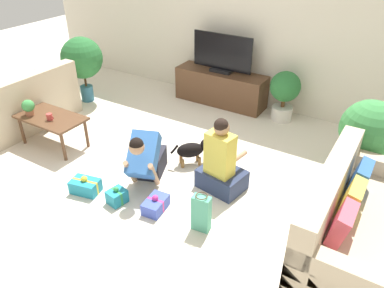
% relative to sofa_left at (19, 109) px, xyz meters
% --- Properties ---
extents(ground_plane, '(16.00, 16.00, 0.00)m').
position_rel_sofa_left_xyz_m(ground_plane, '(2.43, 0.07, -0.31)').
color(ground_plane, beige).
extents(wall_back, '(8.40, 0.06, 2.60)m').
position_rel_sofa_left_xyz_m(wall_back, '(2.43, 2.70, 0.99)').
color(wall_back, beige).
rests_on(wall_back, ground_plane).
extents(sofa_left, '(0.84, 1.80, 0.86)m').
position_rel_sofa_left_xyz_m(sofa_left, '(0.00, 0.00, 0.00)').
color(sofa_left, '#C6B293').
rests_on(sofa_left, ground_plane).
extents(sofa_right, '(0.84, 1.80, 0.86)m').
position_rel_sofa_left_xyz_m(sofa_right, '(4.86, 0.03, 0.01)').
color(sofa_right, '#C6B293').
rests_on(sofa_right, ground_plane).
extents(coffee_table, '(0.96, 0.54, 0.45)m').
position_rel_sofa_left_xyz_m(coffee_table, '(0.88, -0.10, 0.09)').
color(coffee_table, brown).
rests_on(coffee_table, ground_plane).
extents(tv_console, '(1.58, 0.46, 0.57)m').
position_rel_sofa_left_xyz_m(tv_console, '(2.20, 2.40, -0.02)').
color(tv_console, brown).
rests_on(tv_console, ground_plane).
extents(tv, '(1.06, 0.20, 0.64)m').
position_rel_sofa_left_xyz_m(tv, '(2.20, 2.40, 0.54)').
color(tv, black).
rests_on(tv, tv_console).
extents(potted_plant_corner_right, '(0.68, 0.68, 1.06)m').
position_rel_sofa_left_xyz_m(potted_plant_corner_right, '(4.71, 1.28, 0.39)').
color(potted_plant_corner_right, '#336B84').
rests_on(potted_plant_corner_right, ground_plane).
extents(potted_plant_back_right, '(0.47, 0.47, 0.80)m').
position_rel_sofa_left_xyz_m(potted_plant_back_right, '(3.34, 2.35, 0.17)').
color(potted_plant_back_right, beige).
rests_on(potted_plant_back_right, ground_plane).
extents(potted_plant_corner_left, '(0.70, 0.70, 1.12)m').
position_rel_sofa_left_xyz_m(potted_plant_corner_left, '(0.15, 1.25, 0.45)').
color(potted_plant_corner_left, '#336B84').
rests_on(potted_plant_corner_left, ground_plane).
extents(person_kneeling, '(0.57, 0.84, 0.78)m').
position_rel_sofa_left_xyz_m(person_kneeling, '(2.52, -0.09, 0.03)').
color(person_kneeling, '#23232D').
rests_on(person_kneeling, ground_plane).
extents(person_sitting, '(0.58, 0.54, 0.95)m').
position_rel_sofa_left_xyz_m(person_sitting, '(3.35, 0.24, 0.03)').
color(person_sitting, '#283351').
rests_on(person_sitting, ground_plane).
extents(dog, '(0.44, 0.43, 0.35)m').
position_rel_sofa_left_xyz_m(dog, '(2.82, 0.53, -0.09)').
color(dog, black).
rests_on(dog, ground_plane).
extents(gift_box_a, '(0.21, 0.23, 0.22)m').
position_rel_sofa_left_xyz_m(gift_box_a, '(2.48, -0.61, -0.22)').
color(gift_box_a, teal).
rests_on(gift_box_a, ground_plane).
extents(gift_box_b, '(0.37, 0.28, 0.22)m').
position_rel_sofa_left_xyz_m(gift_box_b, '(2.03, -0.66, -0.22)').
color(gift_box_b, teal).
rests_on(gift_box_b, ground_plane).
extents(gift_box_c, '(0.23, 0.33, 0.20)m').
position_rel_sofa_left_xyz_m(gift_box_c, '(2.93, -0.48, -0.23)').
color(gift_box_c, '#3D51BC').
rests_on(gift_box_c, ground_plane).
extents(gift_bag_a, '(0.20, 0.14, 0.44)m').
position_rel_sofa_left_xyz_m(gift_bag_a, '(3.51, -0.47, -0.10)').
color(gift_bag_a, '#4CA384').
rests_on(gift_bag_a, ground_plane).
extents(mug, '(0.12, 0.08, 0.09)m').
position_rel_sofa_left_xyz_m(mug, '(0.96, -0.17, 0.19)').
color(mug, '#B23D38').
rests_on(mug, coffee_table).
extents(tabletop_plant, '(0.17, 0.17, 0.22)m').
position_rel_sofa_left_xyz_m(tabletop_plant, '(0.60, -0.22, 0.27)').
color(tabletop_plant, '#A36042').
rests_on(tabletop_plant, coffee_table).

